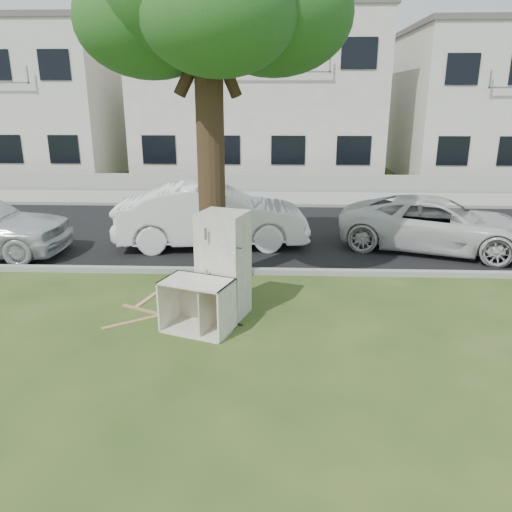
{
  "coord_description": "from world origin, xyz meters",
  "views": [
    {
      "loc": [
        0.86,
        -7.97,
        3.75
      ],
      "look_at": [
        0.53,
        0.6,
        1.01
      ],
      "focal_mm": 35.0,
      "sensor_mm": 36.0,
      "label": 1
    }
  ],
  "objects_px": {
    "car_center": "(212,216)",
    "car_right": "(437,224)",
    "fridge": "(224,265)",
    "cabinet": "(198,305)"
  },
  "relations": [
    {
      "from": "car_center",
      "to": "car_right",
      "type": "relative_size",
      "value": 1.02
    },
    {
      "from": "car_center",
      "to": "car_right",
      "type": "height_order",
      "value": "car_center"
    },
    {
      "from": "car_center",
      "to": "fridge",
      "type": "bearing_deg",
      "value": -176.6
    },
    {
      "from": "cabinet",
      "to": "car_center",
      "type": "height_order",
      "value": "car_center"
    },
    {
      "from": "car_center",
      "to": "car_right",
      "type": "distance_m",
      "value": 5.75
    },
    {
      "from": "fridge",
      "to": "car_center",
      "type": "relative_size",
      "value": 0.38
    },
    {
      "from": "fridge",
      "to": "cabinet",
      "type": "xyz_separation_m",
      "value": [
        -0.38,
        -0.65,
        -0.5
      ]
    },
    {
      "from": "fridge",
      "to": "car_right",
      "type": "relative_size",
      "value": 0.39
    },
    {
      "from": "cabinet",
      "to": "car_right",
      "type": "distance_m",
      "value": 7.26
    },
    {
      "from": "fridge",
      "to": "car_center",
      "type": "xyz_separation_m",
      "value": [
        -0.75,
        4.34,
        -0.13
      ]
    }
  ]
}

